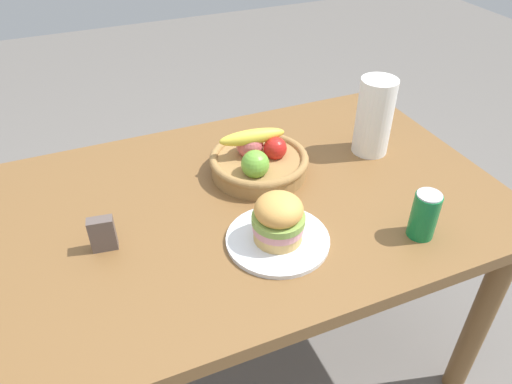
% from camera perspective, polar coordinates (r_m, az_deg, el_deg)
% --- Properties ---
extents(ground_plane, '(8.00, 8.00, 0.00)m').
position_cam_1_polar(ground_plane, '(1.89, -0.67, -19.00)').
color(ground_plane, slate).
extents(dining_table, '(1.40, 0.90, 0.75)m').
position_cam_1_polar(dining_table, '(1.40, -0.86, -3.95)').
color(dining_table, brown).
rests_on(dining_table, ground_plane).
extents(plate, '(0.26, 0.26, 0.01)m').
position_cam_1_polar(plate, '(1.19, 2.40, -5.69)').
color(plate, white).
rests_on(plate, dining_table).
extents(sandwich, '(0.13, 0.13, 0.13)m').
position_cam_1_polar(sandwich, '(1.15, 2.49, -3.19)').
color(sandwich, '#DBAD60').
rests_on(sandwich, plate).
extents(soda_can, '(0.07, 0.07, 0.13)m').
position_cam_1_polar(soda_can, '(1.25, 19.29, -2.60)').
color(soda_can, '#147238').
rests_on(soda_can, dining_table).
extents(fruit_basket, '(0.29, 0.29, 0.14)m').
position_cam_1_polar(fruit_basket, '(1.41, 0.29, 3.80)').
color(fruit_basket, '#9E7542').
rests_on(fruit_basket, dining_table).
extents(paper_towel_roll, '(0.11, 0.11, 0.24)m').
position_cam_1_polar(paper_towel_roll, '(1.52, 13.81, 8.64)').
color(paper_towel_roll, white).
rests_on(paper_towel_roll, dining_table).
extents(napkin_holder, '(0.06, 0.04, 0.09)m').
position_cam_1_polar(napkin_holder, '(1.21, -17.69, -4.75)').
color(napkin_holder, '#594C47').
rests_on(napkin_holder, dining_table).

